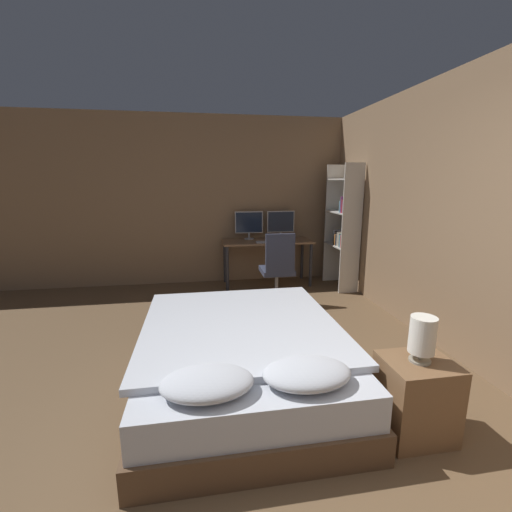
% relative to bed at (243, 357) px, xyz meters
% --- Properties ---
extents(wall_back, '(12.00, 0.06, 2.70)m').
position_rel_bed_xyz_m(wall_back, '(0.17, 3.15, 1.09)').
color(wall_back, '#8E7051').
rests_on(wall_back, ground_plane).
extents(wall_side_right, '(0.06, 12.00, 2.70)m').
position_rel_bed_xyz_m(wall_side_right, '(2.11, 0.23, 1.09)').
color(wall_side_right, '#8E7051').
rests_on(wall_side_right, ground_plane).
extents(bed, '(1.60, 2.02, 0.59)m').
position_rel_bed_xyz_m(bed, '(0.00, 0.00, 0.00)').
color(bed, brown).
rests_on(bed, ground_plane).
extents(nightstand, '(0.44, 0.39, 0.54)m').
position_rel_bed_xyz_m(nightstand, '(1.06, -0.74, 0.01)').
color(nightstand, brown).
rests_on(nightstand, ground_plane).
extents(bedside_lamp, '(0.16, 0.16, 0.30)m').
position_rel_bed_xyz_m(bedside_lamp, '(1.06, -0.74, 0.45)').
color(bedside_lamp, gray).
rests_on(bedside_lamp, nightstand).
extents(desk, '(1.44, 0.57, 0.73)m').
position_rel_bed_xyz_m(desk, '(0.76, 2.80, 0.38)').
color(desk, '#846042').
rests_on(desk, ground_plane).
extents(monitor_left, '(0.46, 0.16, 0.46)m').
position_rel_bed_xyz_m(monitor_left, '(0.50, 2.98, 0.73)').
color(monitor_left, '#B7B7BC').
rests_on(monitor_left, desk).
extents(monitor_right, '(0.46, 0.16, 0.46)m').
position_rel_bed_xyz_m(monitor_right, '(1.03, 2.98, 0.73)').
color(monitor_right, '#B7B7BC').
rests_on(monitor_right, desk).
extents(keyboard, '(0.42, 0.13, 0.02)m').
position_rel_bed_xyz_m(keyboard, '(0.76, 2.62, 0.48)').
color(keyboard, '#B7B7BC').
rests_on(keyboard, desk).
extents(computer_mouse, '(0.07, 0.05, 0.04)m').
position_rel_bed_xyz_m(computer_mouse, '(1.06, 2.62, 0.49)').
color(computer_mouse, '#B7B7BC').
rests_on(computer_mouse, desk).
extents(office_chair, '(0.52, 0.52, 0.98)m').
position_rel_bed_xyz_m(office_chair, '(0.76, 2.01, 0.12)').
color(office_chair, black).
rests_on(office_chair, ground_plane).
extents(bookshelf, '(0.31, 0.70, 1.93)m').
position_rel_bed_xyz_m(bookshelf, '(1.90, 2.43, 0.76)').
color(bookshelf, beige).
rests_on(bookshelf, ground_plane).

